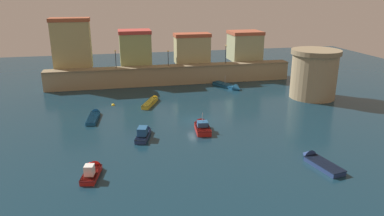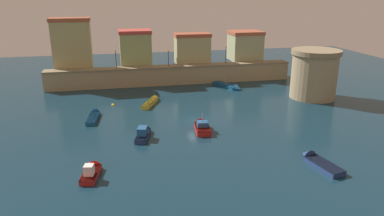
{
  "view_description": "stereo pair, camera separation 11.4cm",
  "coord_description": "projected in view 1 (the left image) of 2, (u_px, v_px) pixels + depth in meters",
  "views": [
    {
      "loc": [
        -11.11,
        -47.53,
        17.86
      ],
      "look_at": [
        0.0,
        3.48,
        0.77
      ],
      "focal_mm": 33.37,
      "sensor_mm": 36.0,
      "label": 1
    },
    {
      "loc": [
        -11.0,
        -47.55,
        17.86
      ],
      "look_at": [
        0.0,
        3.48,
        0.77
      ],
      "focal_mm": 33.37,
      "sensor_mm": 36.0,
      "label": 2
    }
  ],
  "objects": [
    {
      "name": "fortress_tower",
      "position": [
        314.0,
        74.0,
        61.89
      ],
      "size": [
        8.36,
        8.36,
        8.46
      ],
      "color": "#9E8966",
      "rests_on": "ground"
    },
    {
      "name": "moored_boat_6",
      "position": [
        317.0,
        161.0,
        38.83
      ],
      "size": [
        2.73,
        5.92,
        1.63
      ],
      "rotation": [
        0.0,
        0.0,
        1.76
      ],
      "color": "navy",
      "rests_on": "ground"
    },
    {
      "name": "moored_boat_3",
      "position": [
        230.0,
        86.0,
        69.3
      ],
      "size": [
        4.55,
        7.29,
        2.76
      ],
      "rotation": [
        0.0,
        0.0,
        -1.14
      ],
      "color": "#195689",
      "rests_on": "ground"
    },
    {
      "name": "quay_lamp_1",
      "position": [
        168.0,
        55.0,
        70.53
      ],
      "size": [
        0.32,
        0.32,
        3.1
      ],
      "color": "black",
      "rests_on": "quay_wall"
    },
    {
      "name": "mooring_buoy_0",
      "position": [
        90.0,
        164.0,
        38.71
      ],
      "size": [
        0.48,
        0.48,
        0.48
      ],
      "primitive_type": "sphere",
      "color": "red",
      "rests_on": "ground"
    },
    {
      "name": "moored_boat_1",
      "position": [
        144.0,
        132.0,
        46.2
      ],
      "size": [
        2.75,
        5.57,
        1.91
      ],
      "rotation": [
        0.0,
        0.0,
        1.3
      ],
      "color": "navy",
      "rests_on": "ground"
    },
    {
      "name": "moored_boat_4",
      "position": [
        202.0,
        126.0,
        48.29
      ],
      "size": [
        2.28,
        4.9,
        3.08
      ],
      "rotation": [
        0.0,
        0.0,
        1.47
      ],
      "color": "red",
      "rests_on": "ground"
    },
    {
      "name": "moored_boat_0",
      "position": [
        152.0,
        101.0,
        59.84
      ],
      "size": [
        3.84,
        6.83,
        1.07
      ],
      "rotation": [
        0.0,
        0.0,
        1.15
      ],
      "color": "gold",
      "rests_on": "ground"
    },
    {
      "name": "moored_boat_2",
      "position": [
        94.0,
        116.0,
        53.14
      ],
      "size": [
        2.02,
        6.71,
        1.25
      ],
      "rotation": [
        0.0,
        0.0,
        1.46
      ],
      "color": "#195689",
      "rests_on": "ground"
    },
    {
      "name": "ground_plane",
      "position": [
        197.0,
        120.0,
        51.94
      ],
      "size": [
        124.89,
        124.89,
        0.0
      ],
      "primitive_type": "plane",
      "color": "#112D3D"
    },
    {
      "name": "quay_wall",
      "position": [
        172.0,
        75.0,
        71.92
      ],
      "size": [
        49.08,
        2.96,
        3.75
      ],
      "color": "#9E8966",
      "rests_on": "ground"
    },
    {
      "name": "quay_lamp_2",
      "position": [
        226.0,
        51.0,
        72.82
      ],
      "size": [
        0.32,
        0.32,
        3.79
      ],
      "color": "black",
      "rests_on": "quay_wall"
    },
    {
      "name": "quay_lamp_0",
      "position": [
        116.0,
        56.0,
        68.4
      ],
      "size": [
        0.32,
        0.32,
        3.48
      ],
      "color": "black",
      "rests_on": "quay_wall"
    },
    {
      "name": "moored_boat_5",
      "position": [
        93.0,
        171.0,
        36.5
      ],
      "size": [
        2.27,
        4.74,
        1.99
      ],
      "rotation": [
        0.0,
        0.0,
        1.37
      ],
      "color": "red",
      "rests_on": "ground"
    },
    {
      "name": "old_town_backdrop",
      "position": [
        159.0,
        46.0,
        73.24
      ],
      "size": [
        43.01,
        6.02,
        9.62
      ],
      "color": "tan",
      "rests_on": "ground"
    },
    {
      "name": "mooring_buoy_1",
      "position": [
        113.0,
        105.0,
        58.8
      ],
      "size": [
        0.57,
        0.57,
        0.57
      ],
      "primitive_type": "sphere",
      "color": "yellow",
      "rests_on": "ground"
    }
  ]
}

